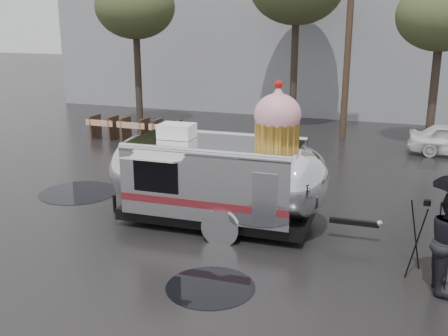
% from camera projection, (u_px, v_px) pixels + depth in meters
% --- Properties ---
extents(ground, '(120.00, 120.00, 0.00)m').
position_uv_depth(ground, '(131.00, 258.00, 11.20)').
color(ground, black).
rests_on(ground, ground).
extents(puddles, '(14.53, 8.66, 0.01)m').
position_uv_depth(puddles, '(181.00, 287.00, 9.94)').
color(puddles, black).
rests_on(puddles, ground).
extents(utility_pole, '(1.60, 0.28, 9.00)m').
position_uv_depth(utility_pole, '(349.00, 28.00, 21.76)').
color(utility_pole, '#473323').
rests_on(utility_pole, ground).
extents(tree_left, '(3.64, 3.64, 6.95)m').
position_uv_depth(tree_left, '(135.00, 7.00, 23.79)').
color(tree_left, '#382D26').
rests_on(tree_left, ground).
extents(tree_right, '(3.36, 3.36, 6.42)m').
position_uv_depth(tree_right, '(442.00, 16.00, 19.57)').
color(tree_right, '#382D26').
rests_on(tree_right, ground).
extents(barricade_row, '(4.30, 0.80, 1.00)m').
position_uv_depth(barricade_row, '(135.00, 129.00, 21.91)').
color(barricade_row, '#473323').
rests_on(barricade_row, ground).
extents(airstream_trailer, '(6.85, 2.73, 3.69)m').
position_uv_depth(airstream_trailer, '(220.00, 175.00, 12.67)').
color(airstream_trailer, silver).
rests_on(airstream_trailer, ground).
extents(tripod, '(0.59, 0.66, 1.60)m').
position_uv_depth(tripod, '(424.00, 231.00, 10.15)').
color(tripod, black).
rests_on(tripod, ground).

